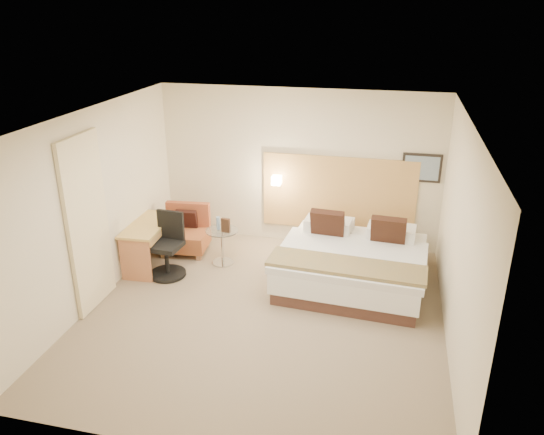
% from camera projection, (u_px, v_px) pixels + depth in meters
% --- Properties ---
extents(floor, '(4.80, 5.00, 0.02)m').
position_uv_depth(floor, '(263.00, 314.00, 7.29)').
color(floor, '#7F6D55').
rests_on(floor, ground).
extents(ceiling, '(4.80, 5.00, 0.02)m').
position_uv_depth(ceiling, '(262.00, 118.00, 6.26)').
color(ceiling, white).
rests_on(ceiling, floor).
extents(wall_back, '(4.80, 0.02, 2.70)m').
position_uv_depth(wall_back, '(299.00, 168.00, 9.04)').
color(wall_back, beige).
rests_on(wall_back, floor).
extents(wall_front, '(4.80, 0.02, 2.70)m').
position_uv_depth(wall_front, '(191.00, 335.00, 4.51)').
color(wall_front, beige).
rests_on(wall_front, floor).
extents(wall_left, '(0.02, 5.00, 2.70)m').
position_uv_depth(wall_left, '(93.00, 208.00, 7.28)').
color(wall_left, beige).
rests_on(wall_left, floor).
extents(wall_right, '(0.02, 5.00, 2.70)m').
position_uv_depth(wall_right, '(460.00, 241.00, 6.27)').
color(wall_right, beige).
rests_on(wall_right, floor).
extents(headboard_panel, '(2.60, 0.04, 1.30)m').
position_uv_depth(headboard_panel, '(338.00, 194.00, 9.01)').
color(headboard_panel, tan).
rests_on(headboard_panel, wall_back).
extents(art_frame, '(0.62, 0.03, 0.47)m').
position_uv_depth(art_frame, '(422.00, 168.00, 8.53)').
color(art_frame, black).
rests_on(art_frame, wall_back).
extents(art_canvas, '(0.54, 0.01, 0.39)m').
position_uv_depth(art_canvas, '(422.00, 168.00, 8.51)').
color(art_canvas, gray).
rests_on(art_canvas, wall_back).
extents(lamp_arm, '(0.02, 0.12, 0.02)m').
position_uv_depth(lamp_arm, '(277.00, 179.00, 9.11)').
color(lamp_arm, silver).
rests_on(lamp_arm, wall_back).
extents(lamp_shade, '(0.15, 0.15, 0.15)m').
position_uv_depth(lamp_shade, '(277.00, 180.00, 9.05)').
color(lamp_shade, '#FFEDC6').
rests_on(lamp_shade, wall_back).
extents(curtain, '(0.06, 0.90, 2.42)m').
position_uv_depth(curtain, '(88.00, 224.00, 7.10)').
color(curtain, beige).
rests_on(curtain, wall_left).
extents(bottle_a, '(0.07, 0.07, 0.21)m').
position_uv_depth(bottle_a, '(218.00, 223.00, 8.49)').
color(bottle_a, '#87ABD1').
rests_on(bottle_a, side_table).
extents(menu_folder, '(0.14, 0.07, 0.23)m').
position_uv_depth(menu_folder, '(226.00, 225.00, 8.38)').
color(menu_folder, '#3B2518').
rests_on(menu_folder, side_table).
extents(bed, '(2.25, 2.20, 1.04)m').
position_uv_depth(bed, '(353.00, 262.00, 7.99)').
color(bed, '#472B23').
rests_on(bed, floor).
extents(lounge_chair, '(0.82, 0.73, 0.80)m').
position_uv_depth(lounge_chair, '(186.00, 233.00, 9.03)').
color(lounge_chair, '#9C7649').
rests_on(lounge_chair, floor).
extents(side_table, '(0.59, 0.59, 0.59)m').
position_uv_depth(side_table, '(222.00, 245.00, 8.58)').
color(side_table, silver).
rests_on(side_table, floor).
extents(desk, '(0.59, 1.19, 0.73)m').
position_uv_depth(desk, '(150.00, 233.00, 8.42)').
color(desk, tan).
rests_on(desk, floor).
extents(desk_chair, '(0.61, 0.61, 1.00)m').
position_uv_depth(desk_chair, '(168.00, 250.00, 8.19)').
color(desk_chair, black).
rests_on(desk_chair, floor).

